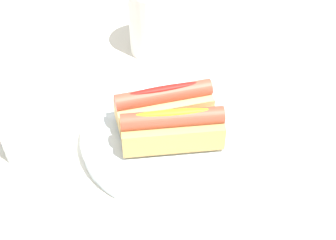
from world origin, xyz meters
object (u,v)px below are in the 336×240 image
at_px(hotdog_front, 172,129).
at_px(paper_towel_roll, 158,20).
at_px(water_glass, 23,134).
at_px(serving_bowl, 168,135).
at_px(hotdog_back, 164,105).

relative_size(hotdog_front, paper_towel_roll, 1.15).
height_order(hotdog_front, paper_towel_roll, paper_towel_roll).
bearing_deg(paper_towel_roll, water_glass, -137.15).
height_order(serving_bowl, hotdog_front, hotdog_front).
height_order(serving_bowl, hotdog_back, hotdog_back).
bearing_deg(serving_bowl, water_glass, 173.47).
bearing_deg(hotdog_back, hotdog_front, -88.73).
xyz_separation_m(hotdog_front, water_glass, (-0.22, 0.05, -0.02)).
distance_m(hotdog_back, water_glass, 0.22).
bearing_deg(paper_towel_roll, serving_bowl, -97.97).
bearing_deg(hotdog_back, water_glass, -179.29).
xyz_separation_m(hotdog_front, paper_towel_roll, (0.04, 0.29, 0.01)).
bearing_deg(water_glass, paper_towel_roll, 42.85).
distance_m(hotdog_front, water_glass, 0.22).
relative_size(hotdog_front, hotdog_back, 1.01).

